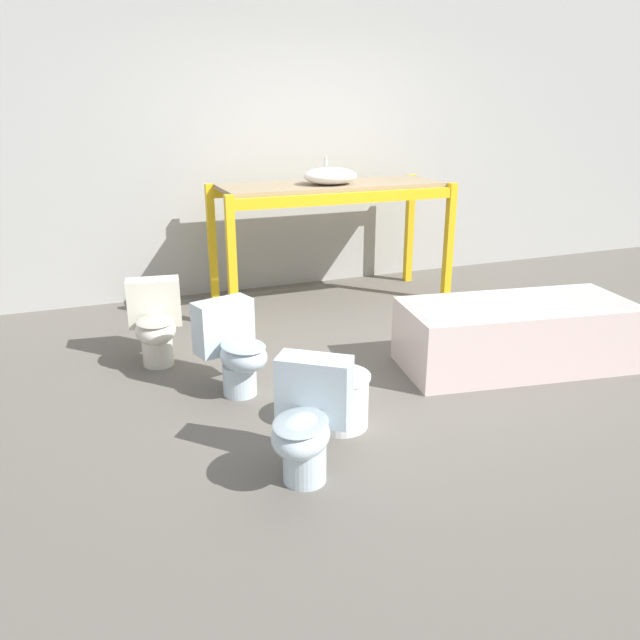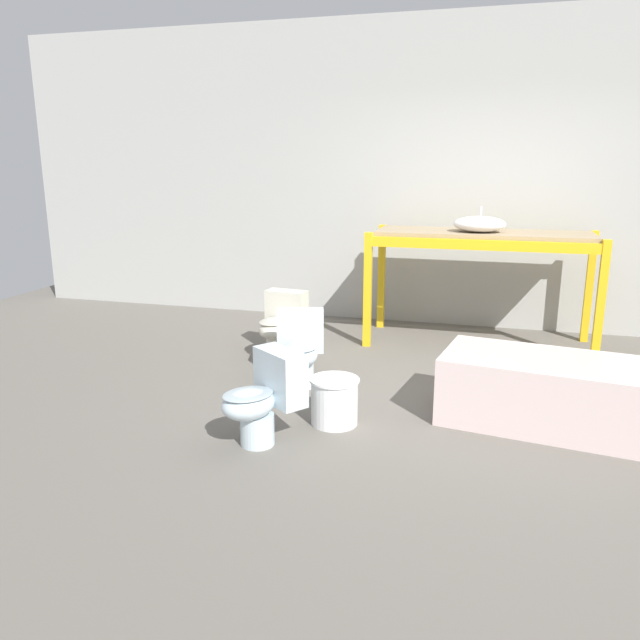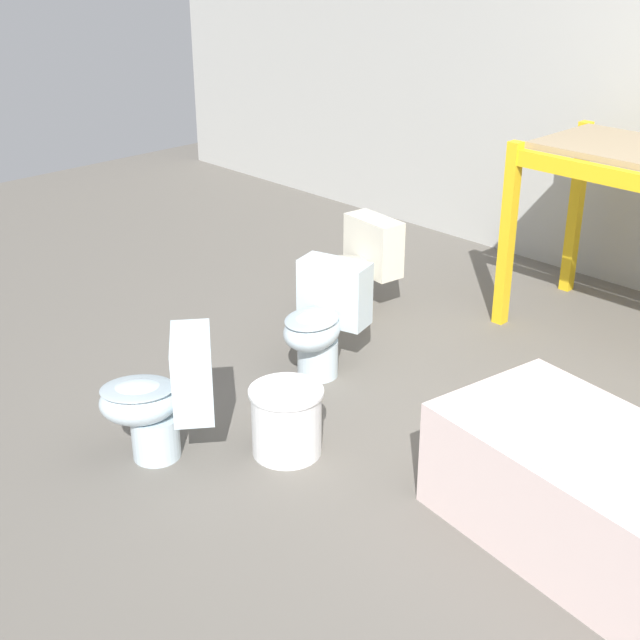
{
  "view_description": "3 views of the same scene",
  "coord_description": "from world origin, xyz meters",
  "px_view_note": "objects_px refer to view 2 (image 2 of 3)",
  "views": [
    {
      "loc": [
        -2.15,
        -3.72,
        1.79
      ],
      "look_at": [
        -0.83,
        -0.36,
        0.52
      ],
      "focal_mm": 35.0,
      "sensor_mm": 36.0,
      "label": 1
    },
    {
      "loc": [
        0.13,
        -4.6,
        1.75
      ],
      "look_at": [
        -1.04,
        -0.44,
        0.64
      ],
      "focal_mm": 35.0,
      "sensor_mm": 36.0,
      "label": 2
    },
    {
      "loc": [
        1.74,
        -3.06,
        2.25
      ],
      "look_at": [
        -0.91,
        -0.48,
        0.56
      ],
      "focal_mm": 50.0,
      "sensor_mm": 36.0,
      "label": 3
    }
  ],
  "objects_px": {
    "sink_basin": "(480,224)",
    "toilet_near": "(264,396)",
    "toilet_far": "(281,323)",
    "bathtub_main": "(566,390)",
    "bucket_white": "(334,400)",
    "toilet_extra": "(300,347)"
  },
  "relations": [
    {
      "from": "sink_basin",
      "to": "toilet_near",
      "type": "relative_size",
      "value": 0.81
    },
    {
      "from": "toilet_far",
      "to": "bathtub_main",
      "type": "bearing_deg",
      "value": -15.6
    },
    {
      "from": "sink_basin",
      "to": "toilet_far",
      "type": "relative_size",
      "value": 0.82
    },
    {
      "from": "bathtub_main",
      "to": "toilet_far",
      "type": "distance_m",
      "value": 2.56
    },
    {
      "from": "bathtub_main",
      "to": "toilet_far",
      "type": "bearing_deg",
      "value": 165.94
    },
    {
      "from": "toilet_far",
      "to": "bucket_white",
      "type": "xyz_separation_m",
      "value": [
        0.86,
        -1.36,
        -0.14
      ]
    },
    {
      "from": "bathtub_main",
      "to": "toilet_extra",
      "type": "height_order",
      "value": "toilet_extra"
    },
    {
      "from": "bathtub_main",
      "to": "bucket_white",
      "type": "bearing_deg",
      "value": -157.68
    },
    {
      "from": "toilet_near",
      "to": "bucket_white",
      "type": "distance_m",
      "value": 0.56
    },
    {
      "from": "sink_basin",
      "to": "toilet_far",
      "type": "bearing_deg",
      "value": -153.84
    },
    {
      "from": "sink_basin",
      "to": "bucket_white",
      "type": "relative_size",
      "value": 1.42
    },
    {
      "from": "toilet_near",
      "to": "toilet_extra",
      "type": "relative_size",
      "value": 1.02
    },
    {
      "from": "toilet_far",
      "to": "toilet_near",
      "type": "bearing_deg",
      "value": -66.76
    },
    {
      "from": "bathtub_main",
      "to": "toilet_near",
      "type": "xyz_separation_m",
      "value": [
        -1.86,
        -0.76,
        0.04
      ]
    },
    {
      "from": "sink_basin",
      "to": "bucket_white",
      "type": "distance_m",
      "value": 2.55
    },
    {
      "from": "sink_basin",
      "to": "toilet_near",
      "type": "xyz_separation_m",
      "value": [
        -1.19,
        -2.59,
        -0.87
      ]
    },
    {
      "from": "sink_basin",
      "to": "bathtub_main",
      "type": "xyz_separation_m",
      "value": [
        0.67,
        -1.83,
        -0.91
      ]
    },
    {
      "from": "bathtub_main",
      "to": "sink_basin",
      "type": "bearing_deg",
      "value": 118.99
    },
    {
      "from": "toilet_near",
      "to": "toilet_far",
      "type": "distance_m",
      "value": 1.83
    },
    {
      "from": "toilet_extra",
      "to": "bucket_white",
      "type": "distance_m",
      "value": 0.82
    },
    {
      "from": "sink_basin",
      "to": "toilet_near",
      "type": "height_order",
      "value": "sink_basin"
    },
    {
      "from": "bathtub_main",
      "to": "bucket_white",
      "type": "relative_size",
      "value": 4.98
    }
  ]
}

